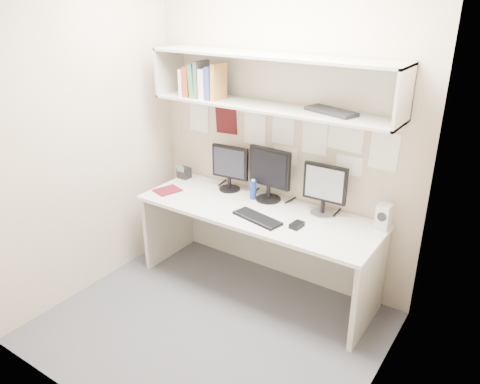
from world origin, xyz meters
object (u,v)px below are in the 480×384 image
Objects in this scene: maroon_notebook at (168,190)px; monitor_center at (270,172)px; monitor_left at (230,166)px; keyboard at (257,218)px; speaker at (384,217)px; desk_phone at (184,173)px; monitor_right at (325,187)px; desk at (257,249)px.

monitor_center is at bearing 39.89° from maroon_notebook.
monitor_center reaches higher than monitor_left.
speaker is (0.85, 0.38, 0.09)m from keyboard.
keyboard is at bearing 15.48° from maroon_notebook.
desk_phone is (-0.52, -0.02, -0.17)m from monitor_left.
monitor_right is 1.42m from desk_phone.
desk_phone reaches higher than desk.
monitor_left reaches higher than maroon_notebook.
monitor_center is 0.46m from keyboard.
monitor_center reaches higher than speaker.
maroon_notebook is (-0.95, 0.03, -0.00)m from keyboard.
speaker is (0.47, 0.01, -0.13)m from monitor_right.
monitor_left is 0.98× the size of monitor_right.
monitor_center is 0.93m from maroon_notebook.
keyboard is at bearing -40.92° from monitor_left.
monitor_right is 0.57m from keyboard.
monitor_left is (-0.42, 0.22, 0.58)m from desk.
monitor_left is at bearing 178.89° from monitor_right.
monitor_center is at bearing 96.66° from desk.
maroon_notebook is 1.61× the size of desk_phone.
keyboard is at bearing -68.71° from monitor_center.
monitor_center reaches higher than desk_phone.
maroon_notebook is at bearing -171.85° from desk.
keyboard reaches higher than desk.
monitor_center is (-0.03, 0.22, 0.61)m from desk.
maroon_notebook is at bearing -154.05° from monitor_center.
keyboard is (0.09, -0.16, 0.37)m from desk.
monitor_right reaches higher than monitor_left.
desk is at bearing -9.14° from desk_phone.
monitor_right is 0.49m from speaker.
keyboard is at bearing -135.94° from monitor_right.
desk_phone is at bearing 179.52° from monitor_right.
desk_phone is at bearing 173.20° from keyboard.
desk is at bearing -79.79° from monitor_center.
speaker is (0.97, 0.01, -0.15)m from monitor_center.
desk is 0.65m from monitor_center.
speaker is at bearing -4.72° from monitor_left.
desk is 1.07m from speaker.
speaker is 1.47× the size of desk_phone.
desk is 0.94m from maroon_notebook.
monitor_right reaches higher than keyboard.
desk_phone is (-0.94, 0.20, 0.42)m from desk.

